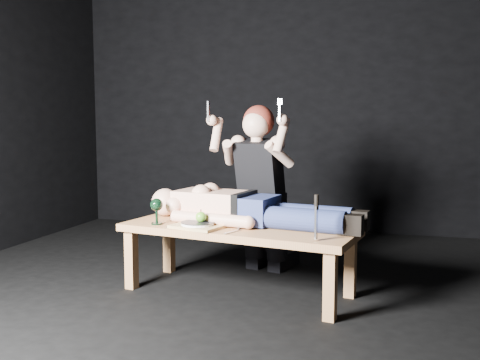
{
  "coord_description": "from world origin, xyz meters",
  "views": [
    {
      "loc": [
        0.78,
        -3.08,
        1.11
      ],
      "look_at": [
        -0.14,
        0.29,
        0.75
      ],
      "focal_mm": 39.81,
      "sensor_mm": 36.0,
      "label": 1
    }
  ],
  "objects": [
    {
      "name": "spoon_flat",
      "position": [
        -0.13,
        0.17,
        0.45
      ],
      "size": [
        0.09,
        0.15,
        0.01
      ],
      "primitive_type": "cube",
      "rotation": [
        0.0,
        0.0,
        0.49
      ],
      "color": "#B2B2B7",
      "rests_on": "table"
    },
    {
      "name": "knife_flat",
      "position": [
        -0.12,
        0.04,
        0.45
      ],
      "size": [
        0.07,
        0.16,
        0.01
      ],
      "primitive_type": "cube",
      "rotation": [
        0.0,
        0.0,
        -0.37
      ],
      "color": "#B2B2B7",
      "rests_on": "table"
    },
    {
      "name": "back_wall",
      "position": [
        0.0,
        2.5,
        1.5
      ],
      "size": [
        5.0,
        0.0,
        5.0
      ],
      "primitive_type": "plane",
      "rotation": [
        1.57,
        0.0,
        0.0
      ],
      "color": "black",
      "rests_on": "ground"
    },
    {
      "name": "apple",
      "position": [
        -0.36,
        0.13,
        0.52
      ],
      "size": [
        0.07,
        0.07,
        0.07
      ],
      "primitive_type": "sphere",
      "color": "green",
      "rests_on": "plate"
    },
    {
      "name": "goblet",
      "position": [
        -0.68,
        0.16,
        0.54
      ],
      "size": [
        0.1,
        0.1,
        0.18
      ],
      "primitive_type": null,
      "rotation": [
        0.0,
        0.0,
        -0.18
      ],
      "color": "black",
      "rests_on": "table"
    },
    {
      "name": "carving_knife",
      "position": [
        0.41,
        -0.07,
        0.58
      ],
      "size": [
        0.04,
        0.04,
        0.27
      ],
      "primitive_type": null,
      "rotation": [
        0.0,
        0.0,
        -0.18
      ],
      "color": "#B2B2B7",
      "rests_on": "table"
    },
    {
      "name": "plate",
      "position": [
        -0.38,
        0.12,
        0.48
      ],
      "size": [
        0.27,
        0.27,
        0.02
      ],
      "primitive_type": "cylinder",
      "rotation": [
        0.0,
        0.0,
        -0.29
      ],
      "color": "white",
      "rests_on": "serving_tray"
    },
    {
      "name": "ground",
      "position": [
        0.0,
        0.0,
        0.0
      ],
      "size": [
        5.0,
        5.0,
        0.0
      ],
      "primitive_type": "plane",
      "color": "black",
      "rests_on": "ground"
    },
    {
      "name": "fork_flat",
      "position": [
        -0.54,
        0.13,
        0.45
      ],
      "size": [
        0.08,
        0.15,
        0.01
      ],
      "primitive_type": "cube",
      "rotation": [
        0.0,
        0.0,
        -0.44
      ],
      "color": "#B2B2B7",
      "rests_on": "table"
    },
    {
      "name": "lying_man",
      "position": [
        -0.08,
        0.34,
        0.58
      ],
      "size": [
        1.55,
        0.72,
        0.26
      ],
      "primitive_type": null,
      "rotation": [
        0.0,
        0.0,
        -0.18
      ],
      "color": "#F9B99A",
      "rests_on": "table"
    },
    {
      "name": "serving_tray",
      "position": [
        -0.38,
        0.12,
        0.46
      ],
      "size": [
        0.37,
        0.31,
        0.02
      ],
      "primitive_type": "cube",
      "rotation": [
        0.0,
        0.0,
        -0.29
      ],
      "color": "tan",
      "rests_on": "table"
    },
    {
      "name": "table",
      "position": [
        -0.14,
        0.24,
        0.23
      ],
      "size": [
        1.62,
        0.85,
        0.45
      ],
      "primitive_type": "cube",
      "rotation": [
        0.0,
        0.0,
        -0.18
      ],
      "color": "#A47944",
      "rests_on": "ground"
    },
    {
      "name": "kneeling_woman",
      "position": [
        -0.1,
        0.81,
        0.65
      ],
      "size": [
        0.85,
        0.92,
        1.29
      ],
      "primitive_type": null,
      "rotation": [
        0.0,
        0.0,
        -0.24
      ],
      "color": "black",
      "rests_on": "ground"
    }
  ]
}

